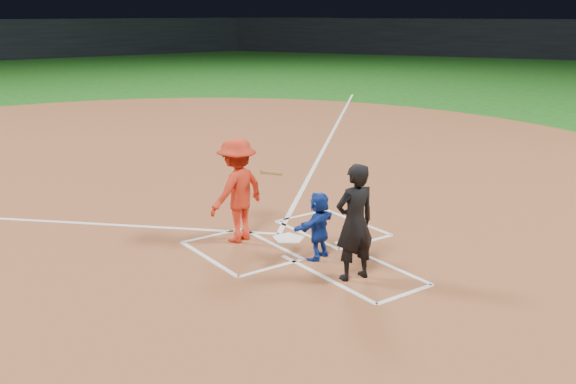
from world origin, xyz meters
TOP-DOWN VIEW (x-y plane):
  - ground at (0.00, 0.00)m, footprint 120.00×120.00m
  - home_plate_dirt at (0.00, 6.00)m, footprint 28.00×28.00m
  - stadium_wall_right at (42.00, 24.00)m, footprint 31.04×52.56m
  - home_plate at (0.00, 0.00)m, footprint 0.60×0.60m
  - catcher at (-0.14, -1.00)m, footprint 1.07×0.65m
  - umpire at (-0.22, -1.94)m, footprint 0.68×0.49m
  - chalk_markings at (0.00, 5.29)m, footprint 28.35×17.32m
  - batter_at_plate at (-0.74, 0.46)m, footprint 1.62×0.94m

SIDE VIEW (x-z plane):
  - ground at x=0.00m, z-range 0.00..0.00m
  - home_plate_dirt at x=0.00m, z-range 0.00..0.01m
  - chalk_markings at x=0.00m, z-range 0.01..0.02m
  - home_plate at x=0.00m, z-range 0.01..0.03m
  - catcher at x=-0.14m, z-range 0.01..1.11m
  - umpire at x=-0.22m, z-range 0.01..1.76m
  - batter_at_plate at x=-0.74m, z-range 0.01..1.80m
  - stadium_wall_right at x=42.00m, z-range 0.00..3.20m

